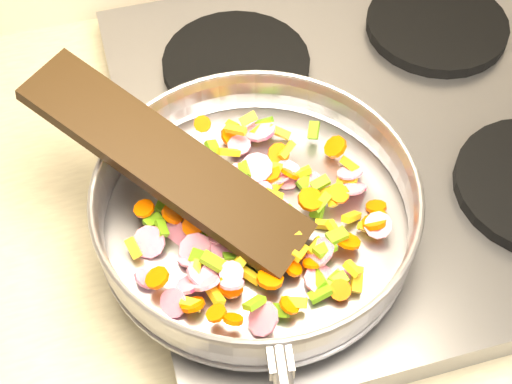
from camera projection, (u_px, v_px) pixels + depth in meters
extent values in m
cube|color=#939399|center=(374.00, 136.00, 0.88)|extent=(0.60, 0.60, 0.04)
cylinder|color=black|center=(302.00, 242.00, 0.76)|extent=(0.19, 0.19, 0.02)
cylinder|color=black|center=(236.00, 64.00, 0.92)|extent=(0.19, 0.19, 0.02)
cylinder|color=black|center=(437.00, 25.00, 0.96)|extent=(0.19, 0.19, 0.02)
cylinder|color=#9E9EA5|center=(256.00, 221.00, 0.76)|extent=(0.33, 0.33, 0.01)
torus|color=#9E9EA5|center=(256.00, 205.00, 0.73)|extent=(0.38, 0.38, 0.06)
torus|color=#9E9EA5|center=(256.00, 190.00, 0.71)|extent=(0.34, 0.34, 0.01)
cube|color=#9E9EA5|center=(280.00, 359.00, 0.62)|extent=(0.03, 0.03, 0.02)
cube|color=yellow|center=(210.00, 169.00, 0.78)|extent=(0.02, 0.02, 0.01)
cube|color=yellow|center=(207.00, 155.00, 0.80)|extent=(0.02, 0.02, 0.02)
cube|color=#5D9F13|center=(280.00, 310.00, 0.68)|extent=(0.02, 0.02, 0.02)
cylinder|color=#FF5700|center=(340.00, 290.00, 0.69)|extent=(0.02, 0.02, 0.02)
cube|color=#5D9F13|center=(322.00, 202.00, 0.75)|extent=(0.02, 0.02, 0.02)
cube|color=yellow|center=(192.00, 224.00, 0.75)|extent=(0.02, 0.03, 0.01)
cube|color=yellow|center=(233.00, 125.00, 0.83)|extent=(0.02, 0.02, 0.02)
cube|color=yellow|center=(273.00, 195.00, 0.75)|extent=(0.02, 0.02, 0.02)
cylinder|color=#FF5700|center=(144.00, 209.00, 0.74)|extent=(0.03, 0.03, 0.01)
cylinder|color=#FF5700|center=(270.00, 279.00, 0.69)|extent=(0.04, 0.04, 0.01)
cylinder|color=#FF5700|center=(377.00, 220.00, 0.74)|extent=(0.03, 0.03, 0.02)
cube|color=#5D9F13|center=(319.00, 279.00, 0.70)|extent=(0.01, 0.02, 0.02)
cube|color=#5D9F13|center=(314.00, 130.00, 0.81)|extent=(0.02, 0.02, 0.02)
cube|color=yellow|center=(290.00, 228.00, 0.74)|extent=(0.03, 0.01, 0.02)
cylinder|color=#C8135B|center=(320.00, 280.00, 0.71)|extent=(0.04, 0.04, 0.01)
cylinder|color=#C8135B|center=(263.00, 318.00, 0.67)|extent=(0.04, 0.05, 0.03)
cube|color=yellow|center=(229.00, 152.00, 0.79)|extent=(0.03, 0.01, 0.02)
cube|color=#5D9F13|center=(201.00, 206.00, 0.75)|extent=(0.02, 0.02, 0.01)
cylinder|color=#FF5700|center=(312.00, 263.00, 0.71)|extent=(0.03, 0.03, 0.02)
cylinder|color=#C8135B|center=(225.00, 248.00, 0.73)|extent=(0.04, 0.04, 0.01)
cube|color=yellow|center=(199.00, 199.00, 0.75)|extent=(0.02, 0.03, 0.02)
cube|color=yellow|center=(241.00, 238.00, 0.74)|extent=(0.02, 0.02, 0.01)
cylinder|color=#C8135B|center=(224.00, 249.00, 0.73)|extent=(0.03, 0.03, 0.02)
cylinder|color=#C8135B|center=(203.00, 275.00, 0.70)|extent=(0.04, 0.04, 0.03)
cylinder|color=#FF5700|center=(279.00, 240.00, 0.73)|extent=(0.04, 0.04, 0.02)
cylinder|color=#FF5700|center=(268.00, 172.00, 0.78)|extent=(0.03, 0.03, 0.01)
cylinder|color=#C8135B|center=(287.00, 175.00, 0.78)|extent=(0.05, 0.05, 0.02)
cube|color=yellow|center=(367.00, 228.00, 0.74)|extent=(0.02, 0.02, 0.02)
cylinder|color=#FF5700|center=(310.00, 199.00, 0.74)|extent=(0.04, 0.04, 0.01)
cylinder|color=#C8135B|center=(262.00, 197.00, 0.76)|extent=(0.04, 0.04, 0.02)
cube|color=#5D9F13|center=(264.00, 252.00, 0.71)|extent=(0.01, 0.02, 0.01)
cube|color=#5D9F13|center=(325.00, 249.00, 0.71)|extent=(0.03, 0.02, 0.01)
cube|color=#5D9F13|center=(163.00, 208.00, 0.76)|extent=(0.02, 0.02, 0.01)
cube|color=yellow|center=(279.00, 132.00, 0.82)|extent=(0.03, 0.02, 0.02)
cube|color=yellow|center=(240.00, 262.00, 0.70)|extent=(0.02, 0.02, 0.01)
cube|color=yellow|center=(215.00, 295.00, 0.69)|extent=(0.02, 0.03, 0.02)
cylinder|color=#FF5700|center=(276.00, 220.00, 0.73)|extent=(0.03, 0.03, 0.01)
cylinder|color=#FF5700|center=(241.00, 240.00, 0.73)|extent=(0.03, 0.03, 0.02)
cylinder|color=#FF5700|center=(279.00, 154.00, 0.79)|extent=(0.03, 0.03, 0.02)
cylinder|color=#C8135B|center=(251.00, 221.00, 0.74)|extent=(0.03, 0.04, 0.02)
cube|color=yellow|center=(274.00, 188.00, 0.77)|extent=(0.03, 0.02, 0.01)
cylinder|color=#FF5700|center=(376.00, 207.00, 0.76)|extent=(0.03, 0.03, 0.02)
cylinder|color=#C8135B|center=(342.00, 284.00, 0.71)|extent=(0.04, 0.04, 0.02)
cube|color=yellow|center=(231.00, 201.00, 0.76)|extent=(0.02, 0.02, 0.02)
cube|color=#5D9F13|center=(162.00, 161.00, 0.79)|extent=(0.02, 0.02, 0.02)
cube|color=yellow|center=(191.00, 304.00, 0.68)|extent=(0.02, 0.02, 0.01)
cylinder|color=#C8135B|center=(175.00, 153.00, 0.80)|extent=(0.04, 0.03, 0.03)
cube|color=yellow|center=(272.00, 165.00, 0.78)|extent=(0.02, 0.02, 0.02)
cube|color=#5D9F13|center=(265.00, 270.00, 0.71)|extent=(0.02, 0.02, 0.02)
cube|color=yellow|center=(264.00, 237.00, 0.73)|extent=(0.01, 0.02, 0.02)
cube|color=yellow|center=(196.00, 271.00, 0.70)|extent=(0.02, 0.02, 0.01)
cylinder|color=#C8135B|center=(232.00, 284.00, 0.69)|extent=(0.03, 0.03, 0.02)
cube|color=#5D9F13|center=(220.00, 179.00, 0.77)|extent=(0.02, 0.02, 0.01)
cylinder|color=#C8135B|center=(220.00, 235.00, 0.72)|extent=(0.03, 0.03, 0.02)
cube|color=yellow|center=(236.00, 130.00, 0.80)|extent=(0.03, 0.02, 0.01)
cylinder|color=#C8135B|center=(260.00, 131.00, 0.81)|extent=(0.05, 0.05, 0.02)
cylinder|color=#C8135B|center=(280.00, 177.00, 0.78)|extent=(0.04, 0.03, 0.03)
cube|color=#5D9F13|center=(306.00, 181.00, 0.78)|extent=(0.03, 0.02, 0.01)
cube|color=yellow|center=(333.00, 190.00, 0.77)|extent=(0.03, 0.01, 0.02)
cube|color=yellow|center=(240.00, 198.00, 0.76)|extent=(0.02, 0.02, 0.01)
cube|color=yellow|center=(294.00, 302.00, 0.68)|extent=(0.03, 0.02, 0.01)
cube|color=#5D9F13|center=(318.00, 208.00, 0.76)|extent=(0.02, 0.03, 0.02)
cube|color=#5D9F13|center=(198.00, 257.00, 0.72)|extent=(0.02, 0.02, 0.02)
cylinder|color=#C8135B|center=(351.00, 189.00, 0.76)|extent=(0.04, 0.04, 0.02)
cylinder|color=#FF5700|center=(293.00, 268.00, 0.71)|extent=(0.03, 0.03, 0.02)
cube|color=yellow|center=(349.00, 164.00, 0.79)|extent=(0.02, 0.02, 0.02)
cube|color=#5D9F13|center=(284.00, 232.00, 0.73)|extent=(0.02, 0.02, 0.02)
cube|color=#5D9F13|center=(320.00, 294.00, 0.69)|extent=(0.02, 0.02, 0.02)
cylinder|color=#FF5700|center=(315.00, 259.00, 0.72)|extent=(0.02, 0.02, 0.02)
cube|color=yellow|center=(353.00, 269.00, 0.70)|extent=(0.02, 0.02, 0.01)
cube|color=#5D9F13|center=(337.00, 278.00, 0.70)|extent=(0.02, 0.02, 0.01)
cube|color=yellow|center=(287.00, 150.00, 0.78)|extent=(0.02, 0.02, 0.01)
cylinder|color=#C8135B|center=(180.00, 212.00, 0.75)|extent=(0.03, 0.03, 0.02)
cube|color=yellow|center=(217.00, 172.00, 0.77)|extent=(0.02, 0.02, 0.01)
cylinder|color=#FF5700|center=(294.00, 255.00, 0.72)|extent=(0.03, 0.03, 0.02)
cube|color=yellow|center=(171.00, 181.00, 0.76)|extent=(0.02, 0.02, 0.01)
cylinder|color=#FF5700|center=(348.00, 241.00, 0.72)|extent=(0.03, 0.03, 0.02)
cylinder|color=#C8135B|center=(238.00, 174.00, 0.78)|extent=(0.03, 0.03, 0.01)
cube|color=#5D9F13|center=(233.00, 257.00, 0.72)|extent=(0.02, 0.02, 0.01)
cylinder|color=#C8135B|center=(188.00, 285.00, 0.70)|extent=(0.03, 0.03, 0.02)
cylinder|color=#C8135B|center=(378.00, 225.00, 0.73)|extent=(0.04, 0.04, 0.02)
cube|color=#5D9F13|center=(208.00, 236.00, 0.74)|extent=(0.02, 0.02, 0.01)
cylinder|color=#C8135B|center=(277.00, 211.00, 0.75)|extent=(0.04, 0.04, 0.01)
cylinder|color=#FF5700|center=(157.00, 278.00, 0.69)|extent=(0.03, 0.04, 0.02)
cylinder|color=#FF5700|center=(216.00, 313.00, 0.67)|extent=(0.03, 0.03, 0.01)
cylinder|color=#C8135B|center=(177.00, 156.00, 0.79)|extent=(0.04, 0.04, 0.02)
cube|color=yellow|center=(333.00, 228.00, 0.73)|extent=(0.01, 0.02, 0.01)
cylinder|color=#FF5700|center=(215.00, 186.00, 0.77)|extent=(0.03, 0.03, 0.01)
cylinder|color=#C8135B|center=(149.00, 242.00, 0.73)|extent=(0.04, 0.03, 0.03)
cylinder|color=#C8135B|center=(355.00, 187.00, 0.77)|extent=(0.03, 0.03, 0.02)
cylinder|color=#C8135B|center=(190.00, 258.00, 0.72)|extent=(0.04, 0.04, 0.01)
cube|color=#5D9F13|center=(153.00, 221.00, 0.74)|extent=(0.02, 0.02, 0.01)
cylinder|color=#FF5700|center=(186.00, 181.00, 0.78)|extent=(0.03, 0.03, 0.01)
cube|color=#5D9F13|center=(337.00, 282.00, 0.70)|extent=(0.02, 0.02, 0.01)
cube|color=yellow|center=(220.00, 225.00, 0.73)|extent=(0.03, 0.01, 0.01)
cylinder|color=#FF5700|center=(180.00, 146.00, 0.80)|extent=(0.03, 0.03, 0.01)
cube|color=yellow|center=(210.00, 185.00, 0.78)|extent=(0.03, 0.02, 0.02)
cylinder|color=#C8135B|center=(311.00, 183.00, 0.78)|extent=(0.03, 0.04, 0.02)
cylinder|color=#FF5700|center=(335.00, 147.00, 0.79)|extent=(0.03, 0.04, 0.03)
cylinder|color=#C8135B|center=(239.00, 145.00, 0.81)|extent=(0.04, 0.04, 0.01)
cylinder|color=#FF5700|center=(193.00, 226.00, 0.73)|extent=(0.03, 0.03, 0.02)
cylinder|color=#FF5700|center=(289.00, 305.00, 0.68)|extent=(0.02, 0.03, 0.02)
cube|color=#5D9F13|center=(247.00, 244.00, 0.72)|extent=(0.02, 0.02, 0.01)
cube|color=#5D9F13|center=(287.00, 216.00, 0.74)|extent=(0.03, 0.02, 0.01)
cube|color=yellow|center=(347.00, 180.00, 0.78)|extent=(0.02, 0.02, 0.02)
cylinder|color=#FF5700|center=(266.00, 248.00, 0.73)|extent=(0.03, 0.03, 0.01)
cube|color=#5D9F13|center=(280.00, 209.00, 0.76)|extent=(0.01, 0.02, 0.01)
cylinder|color=#FF5700|center=(231.00, 286.00, 0.70)|extent=(0.03, 0.03, 0.02)
cylinder|color=#C8135B|center=(218.00, 274.00, 0.70)|extent=(0.05, 0.05, 0.02)
cube|color=#5D9F13|center=(170.00, 194.00, 0.75)|extent=(0.02, 0.02, 0.01)
cylinder|color=#FF5700|center=(375.00, 222.00, 0.74)|extent=(0.04, 0.04, 0.02)
cylinder|color=#FF5700|center=(181.00, 155.00, 0.79)|extent=(0.02, 0.02, 0.02)
cube|color=#5D9F13|center=(337.00, 236.00, 0.72)|extent=(0.02, 0.02, 0.01)
cube|color=yellow|center=(351.00, 217.00, 0.75)|extent=(0.03, 0.02, 0.02)
cylinder|color=#C8135B|center=(175.00, 235.00, 0.74)|extent=(0.03, 0.03, 0.03)
cylinder|color=#C8135B|center=(146.00, 279.00, 0.71)|extent=(0.03, 0.03, 0.02)
cube|color=yellow|center=(248.00, 119.00, 0.81)|extent=(0.02, 0.02, 0.02)
cube|color=yellow|center=(300.00, 252.00, 0.71)|extent=(0.02, 0.02, 0.02)
cube|color=#5D9F13|center=(238.00, 215.00, 0.75)|extent=(0.02, 0.02, 0.02)
cube|color=yellow|center=(357.00, 279.00, 0.70)|extent=(0.02, 0.03, 0.02)
cube|color=yellow|center=(193.00, 155.00, 0.78)|extent=(0.03, 0.02, 0.02)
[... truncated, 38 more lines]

